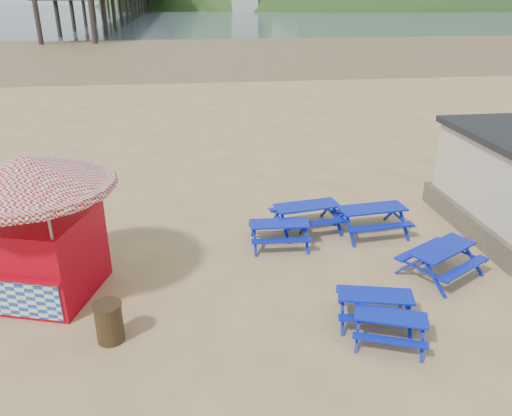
{
  "coord_description": "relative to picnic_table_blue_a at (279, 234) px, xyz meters",
  "views": [
    {
      "loc": [
        -1.54,
        -12.26,
        7.09
      ],
      "look_at": [
        0.33,
        1.5,
        1.0
      ],
      "focal_mm": 35.0,
      "sensor_mm": 36.0,
      "label": 1
    }
  ],
  "objects": [
    {
      "name": "ground",
      "position": [
        -0.96,
        -0.92,
        -0.37
      ],
      "size": [
        400.0,
        400.0,
        0.0
      ],
      "primitive_type": "plane",
      "color": "tan",
      "rests_on": "ground"
    },
    {
      "name": "wet_sand",
      "position": [
        -0.96,
        54.08,
        -0.37
      ],
      "size": [
        400.0,
        400.0,
        0.0
      ],
      "primitive_type": "plane",
      "color": "olive",
      "rests_on": "ground"
    },
    {
      "name": "sea",
      "position": [
        -0.96,
        169.08,
        -0.36
      ],
      "size": [
        400.0,
        400.0,
        0.0
      ],
      "primitive_type": "plane",
      "color": "#485B68",
      "rests_on": "ground"
    },
    {
      "name": "picnic_table_blue_a",
      "position": [
        0.0,
        0.0,
        0.0
      ],
      "size": [
        1.82,
        1.5,
        0.74
      ],
      "rotation": [
        0.0,
        0.0,
        -0.05
      ],
      "color": "#0804B0",
      "rests_on": "ground"
    },
    {
      "name": "picnic_table_blue_b",
      "position": [
        3.03,
        0.43,
        0.06
      ],
      "size": [
        2.22,
        1.86,
        0.87
      ],
      "rotation": [
        0.0,
        0.0,
        0.1
      ],
      "color": "#0804B0",
      "rests_on": "ground"
    },
    {
      "name": "picnic_table_blue_c",
      "position": [
        1.05,
        0.94,
        0.06
      ],
      "size": [
        2.26,
        1.93,
        0.85
      ],
      "rotation": [
        0.0,
        0.0,
        0.16
      ],
      "color": "#0804B0",
      "rests_on": "ground"
    },
    {
      "name": "picnic_table_blue_d",
      "position": [
        1.51,
        -4.0,
        -0.01
      ],
      "size": [
        1.98,
        1.73,
        0.72
      ],
      "rotation": [
        0.0,
        0.0,
        -0.23
      ],
      "color": "#0804B0",
      "rests_on": "ground"
    },
    {
      "name": "picnic_table_blue_e",
      "position": [
        1.59,
        -4.75,
        -0.04
      ],
      "size": [
        1.89,
        1.71,
        0.65
      ],
      "rotation": [
        0.0,
        0.0,
        -0.36
      ],
      "color": "#0804B0",
      "rests_on": "ground"
    },
    {
      "name": "picnic_table_blue_f",
      "position": [
        3.99,
        -2.29,
        0.05
      ],
      "size": [
        2.51,
        2.37,
        0.83
      ],
      "rotation": [
        0.0,
        0.0,
        0.52
      ],
      "color": "#0804B0",
      "rests_on": "ground"
    },
    {
      "name": "picnic_table_yellow",
      "position": [
        -6.09,
        -1.5,
        0.04
      ],
      "size": [
        2.37,
        2.14,
        0.82
      ],
      "rotation": [
        0.0,
        0.0,
        -0.35
      ],
      "color": "gold",
      "rests_on": "ground"
    },
    {
      "name": "ice_cream_kiosk",
      "position": [
        -6.28,
        -1.75,
        1.92
      ],
      "size": [
        5.09,
        5.09,
        3.65
      ],
      "rotation": [
        0.0,
        0.0,
        -0.3
      ],
      "color": "#AE0113",
      "rests_on": "ground"
    },
    {
      "name": "litter_bin",
      "position": [
        -4.46,
        -3.92,
        0.1
      ],
      "size": [
        0.63,
        0.63,
        0.93
      ],
      "color": "#3E311A",
      "rests_on": "ground"
    },
    {
      "name": "headland_town",
      "position": [
        89.04,
        228.76,
        -10.28
      ],
      "size": [
        264.0,
        144.0,
        108.0
      ],
      "color": "#2D4C1E",
      "rests_on": "ground"
    }
  ]
}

